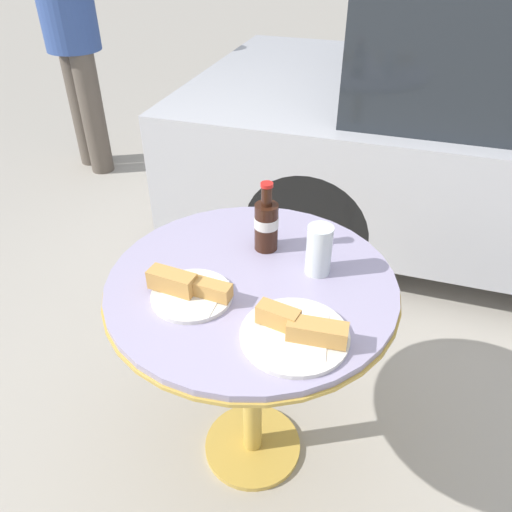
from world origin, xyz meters
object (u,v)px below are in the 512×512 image
at_px(drinking_glass, 319,252).
at_px(cola_bottle_left, 266,224).
at_px(pedestrian, 70,26).
at_px(bistro_table, 252,315).
at_px(lunch_plate_near, 297,331).
at_px(lunch_plate_far, 189,290).

bearing_deg(drinking_glass, cola_bottle_left, 157.97).
relative_size(drinking_glass, pedestrian, 0.08).
relative_size(bistro_table, lunch_plate_near, 3.09).
height_order(drinking_glass, lunch_plate_far, drinking_glass).
height_order(bistro_table, lunch_plate_near, lunch_plate_near).
relative_size(lunch_plate_far, pedestrian, 0.13).
xyz_separation_m(drinking_glass, pedestrian, (-1.96, 1.77, 0.13)).
height_order(cola_bottle_left, drinking_glass, cola_bottle_left).
bearing_deg(drinking_glass, lunch_plate_far, -144.91).
distance_m(bistro_table, drinking_glass, 0.27).
distance_m(lunch_plate_near, pedestrian, 2.84).
distance_m(cola_bottle_left, lunch_plate_near, 0.38).
height_order(cola_bottle_left, lunch_plate_near, cola_bottle_left).
bearing_deg(lunch_plate_far, lunch_plate_near, -11.40).
bearing_deg(pedestrian, drinking_glass, -42.11).
xyz_separation_m(cola_bottle_left, drinking_glass, (0.17, -0.07, -0.02)).
bearing_deg(cola_bottle_left, drinking_glass, -22.03).
xyz_separation_m(drinking_glass, lunch_plate_near, (0.01, -0.26, -0.05)).
bearing_deg(lunch_plate_far, pedestrian, 130.24).
bearing_deg(lunch_plate_near, pedestrian, 134.04).
bearing_deg(bistro_table, pedestrian, 134.07).
bearing_deg(pedestrian, lunch_plate_near, -45.96).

